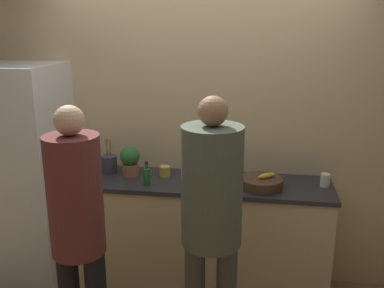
% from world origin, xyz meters
% --- Properties ---
extents(wall_back, '(5.20, 0.06, 2.60)m').
position_xyz_m(wall_back, '(0.00, 0.61, 1.30)').
color(wall_back, '#D6BC8C').
rests_on(wall_back, ground_plane).
extents(counter, '(2.11, 0.59, 0.95)m').
position_xyz_m(counter, '(0.00, 0.33, 0.48)').
color(counter, beige).
rests_on(counter, ground_plane).
extents(refrigerator, '(0.75, 0.69, 1.84)m').
position_xyz_m(refrigerator, '(-1.46, 0.26, 0.92)').
color(refrigerator, white).
rests_on(refrigerator, ground_plane).
extents(person_left, '(0.32, 0.32, 1.71)m').
position_xyz_m(person_left, '(-0.56, -0.64, 1.00)').
color(person_left, black).
rests_on(person_left, ground_plane).
extents(person_center, '(0.37, 0.37, 1.75)m').
position_xyz_m(person_center, '(0.21, -0.44, 1.06)').
color(person_center, '#4C4742').
rests_on(person_center, ground_plane).
extents(fruit_bowl, '(0.32, 0.32, 0.12)m').
position_xyz_m(fruit_bowl, '(0.51, 0.24, 0.99)').
color(fruit_bowl, '#4C3323').
rests_on(fruit_bowl, counter).
extents(utensil_crock, '(0.13, 0.13, 0.29)m').
position_xyz_m(utensil_crock, '(-0.74, 0.40, 1.03)').
color(utensil_crock, '#3D424C').
rests_on(utensil_crock, counter).
extents(bottle_dark, '(0.06, 0.06, 0.19)m').
position_xyz_m(bottle_dark, '(-0.80, 0.17, 1.03)').
color(bottle_dark, '#333338').
rests_on(bottle_dark, counter).
extents(bottle_green, '(0.05, 0.05, 0.18)m').
position_xyz_m(bottle_green, '(-0.36, 0.18, 1.02)').
color(bottle_green, '#236033').
rests_on(bottle_green, counter).
extents(cup_white, '(0.07, 0.07, 0.10)m').
position_xyz_m(cup_white, '(0.99, 0.34, 1.00)').
color(cup_white, white).
rests_on(cup_white, counter).
extents(cup_yellow, '(0.09, 0.09, 0.08)m').
position_xyz_m(cup_yellow, '(-0.26, 0.38, 1.00)').
color(cup_yellow, gold).
rests_on(cup_yellow, counter).
extents(potted_plant, '(0.16, 0.16, 0.25)m').
position_xyz_m(potted_plant, '(-0.54, 0.34, 1.09)').
color(potted_plant, '#9E6042').
rests_on(potted_plant, counter).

